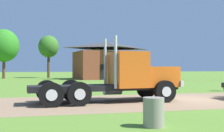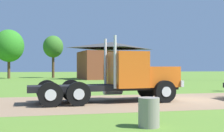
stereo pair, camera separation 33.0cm
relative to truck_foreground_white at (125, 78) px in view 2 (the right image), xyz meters
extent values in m
plane|color=#567E2B|center=(3.72, -0.18, -1.22)|extent=(200.00, 200.00, 0.00)
cube|color=#8B6F52|center=(3.72, -0.18, -1.21)|extent=(120.00, 6.83, 0.01)
cube|color=black|center=(-1.12, -0.11, -0.47)|extent=(7.69, 2.08, 0.28)
cube|color=orange|center=(1.78, 0.13, 0.06)|extent=(1.94, 2.07, 1.06)
cube|color=silver|center=(2.72, 0.20, -0.29)|extent=(0.33, 2.13, 0.32)
cube|color=orange|center=(0.08, -0.01, 0.44)|extent=(1.79, 2.34, 1.82)
cube|color=#2D3D4C|center=(0.91, 0.06, 0.80)|extent=(0.19, 1.84, 0.80)
cylinder|color=silver|center=(-0.91, 0.79, 0.81)|extent=(0.14, 0.14, 2.57)
cylinder|color=silver|center=(-0.77, -0.96, 0.81)|extent=(0.14, 0.14, 2.57)
cylinder|color=silver|center=(-0.48, 0.92, -0.69)|extent=(1.04, 0.60, 0.52)
cylinder|color=black|center=(1.60, 1.22, -0.66)|extent=(1.13, 0.39, 1.11)
cylinder|color=silver|center=(1.59, 1.38, -0.66)|extent=(0.50, 0.08, 0.50)
cylinder|color=black|center=(1.78, -0.98, -0.66)|extent=(1.13, 0.39, 1.11)
cylinder|color=silver|center=(1.79, -1.14, -0.66)|extent=(0.50, 0.08, 0.50)
cylinder|color=black|center=(-3.99, 0.77, -0.66)|extent=(1.13, 0.39, 1.11)
cylinder|color=silver|center=(-4.01, 0.93, -0.66)|extent=(0.50, 0.08, 0.50)
cylinder|color=black|center=(-3.82, -1.43, -0.66)|extent=(1.13, 0.39, 1.11)
cylinder|color=silver|center=(-3.80, -1.59, -0.66)|extent=(0.50, 0.08, 0.50)
cylinder|color=black|center=(-2.75, 0.87, -0.66)|extent=(1.13, 0.39, 1.11)
cylinder|color=silver|center=(-2.76, 1.03, -0.66)|extent=(0.50, 0.08, 0.50)
cylinder|color=black|center=(-2.57, -1.33, -0.66)|extent=(1.13, 0.39, 1.11)
cylinder|color=silver|center=(-2.56, -1.49, -0.66)|extent=(0.50, 0.08, 0.50)
cylinder|color=gray|center=(-0.96, -6.26, -0.78)|extent=(0.63, 0.63, 0.87)
cube|color=brown|center=(5.42, 28.55, 0.88)|extent=(10.41, 7.93, 4.19)
pyramid|color=#3B3B3B|center=(5.42, 28.55, 4.00)|extent=(10.93, 8.33, 1.02)
cube|color=black|center=(4.40, 24.97, -0.12)|extent=(1.79, 0.28, 2.20)
cylinder|color=#513823|center=(-10.39, 32.83, 0.45)|extent=(0.44, 0.44, 3.34)
ellipsoid|color=#2E7F21|center=(-10.39, 32.83, 3.99)|extent=(4.69, 4.69, 5.16)
cylinder|color=#513823|center=(-3.49, 34.76, 0.76)|extent=(0.44, 0.44, 3.96)
ellipsoid|color=#366F24|center=(-3.49, 34.76, 4.11)|extent=(3.41, 3.41, 3.75)
camera|label=1|loc=(-4.09, -14.07, 0.54)|focal=45.04mm
camera|label=2|loc=(-3.77, -14.14, 0.54)|focal=45.04mm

